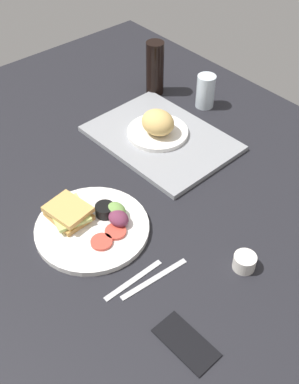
% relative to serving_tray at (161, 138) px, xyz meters
% --- Properties ---
extents(ground_plane, '(1.90, 1.50, 0.03)m').
position_rel_serving_tray_xyz_m(ground_plane, '(0.17, -0.24, -0.02)').
color(ground_plane, black).
extents(serving_tray, '(0.46, 0.34, 0.02)m').
position_rel_serving_tray_xyz_m(serving_tray, '(0.00, 0.00, 0.00)').
color(serving_tray, gray).
rests_on(serving_tray, ground_plane).
extents(bread_plate_near, '(0.20, 0.20, 0.09)m').
position_rel_serving_tray_xyz_m(bread_plate_near, '(-0.01, -0.00, 0.04)').
color(bread_plate_near, white).
rests_on(bread_plate_near, serving_tray).
extents(plate_with_salad, '(0.30, 0.30, 0.05)m').
position_rel_serving_tray_xyz_m(plate_with_salad, '(0.16, -0.39, 0.01)').
color(plate_with_salad, white).
rests_on(plate_with_salad, ground_plane).
extents(drinking_glass, '(0.06, 0.06, 0.12)m').
position_rel_serving_tray_xyz_m(drinking_glass, '(-0.05, 0.25, 0.05)').
color(drinking_glass, silver).
rests_on(drinking_glass, ground_plane).
extents(soda_bottle, '(0.06, 0.06, 0.19)m').
position_rel_serving_tray_xyz_m(soda_bottle, '(-0.23, 0.18, 0.09)').
color(soda_bottle, black).
rests_on(soda_bottle, ground_plane).
extents(espresso_cup, '(0.06, 0.06, 0.04)m').
position_rel_serving_tray_xyz_m(espresso_cup, '(0.51, -0.19, 0.01)').
color(espresso_cup, silver).
rests_on(espresso_cup, ground_plane).
extents(fork, '(0.01, 0.17, 0.01)m').
position_rel_serving_tray_xyz_m(fork, '(0.37, -0.42, -0.01)').
color(fork, '#B7B7BC').
rests_on(fork, ground_plane).
extents(knife, '(0.03, 0.19, 0.01)m').
position_rel_serving_tray_xyz_m(knife, '(0.40, -0.38, -0.01)').
color(knife, '#B7B7BC').
rests_on(knife, ground_plane).
extents(cell_phone, '(0.15, 0.08, 0.01)m').
position_rel_serving_tray_xyz_m(cell_phone, '(0.56, -0.43, -0.00)').
color(cell_phone, black).
rests_on(cell_phone, ground_plane).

